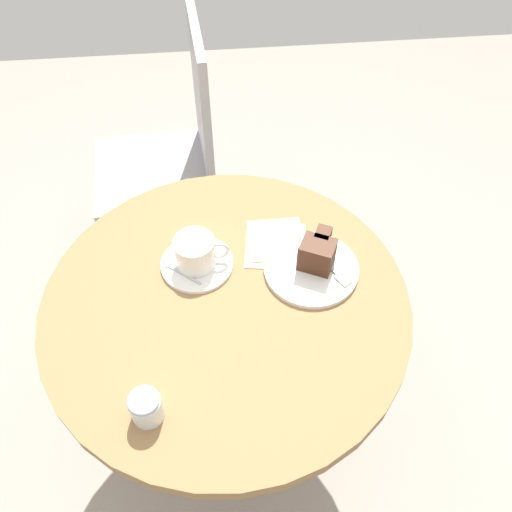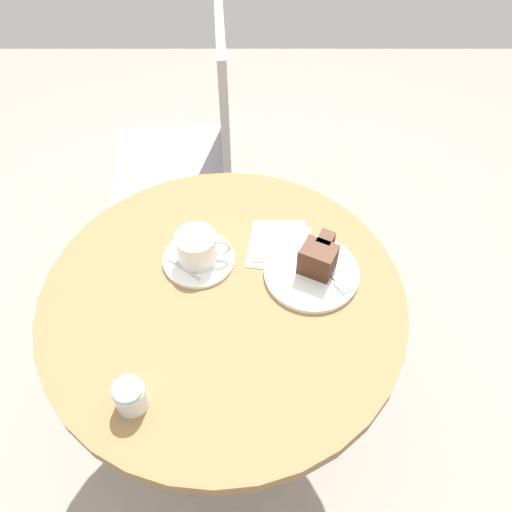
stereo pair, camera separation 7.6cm
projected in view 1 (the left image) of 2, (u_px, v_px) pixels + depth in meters
name	position (u px, v px, depth m)	size (l,w,h in m)	color
ground_plane	(237.00, 428.00, 1.68)	(4.40, 4.40, 0.01)	gray
cafe_table	(230.00, 328.00, 1.22)	(0.78, 0.78, 0.69)	olive
saucer	(199.00, 264.00, 1.19)	(0.16, 0.16, 0.01)	white
coffee_cup	(198.00, 252.00, 1.16)	(0.12, 0.09, 0.07)	white
teaspoon	(179.00, 270.00, 1.17)	(0.09, 0.07, 0.00)	#B7B7BC
cake_plate	(313.00, 268.00, 1.18)	(0.21, 0.21, 0.01)	white
cake_slice	(320.00, 252.00, 1.16)	(0.09, 0.11, 0.07)	#422619
fork	(334.00, 269.00, 1.17)	(0.09, 0.13, 0.00)	#B7B7BC
napkin	(278.00, 242.00, 1.23)	(0.15, 0.16, 0.00)	tan
cafe_chair	(180.00, 144.00, 1.71)	(0.41, 0.41, 0.92)	#9E9EA3
sugar_pot	(149.00, 406.00, 0.95)	(0.06, 0.06, 0.07)	silver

